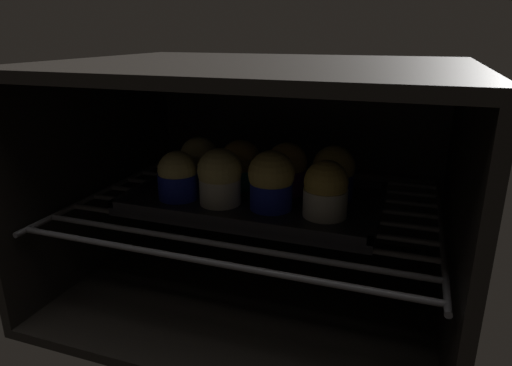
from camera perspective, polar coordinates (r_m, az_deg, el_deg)
The scene contains 11 objects.
oven_cavity at distance 73.76cm, azimuth 1.21°, elevation 0.67°, with size 59.00×47.00×37.00cm.
oven_rack at distance 71.11cm, azimuth 0.11°, elevation -2.93°, with size 54.80×42.00×0.80cm.
baking_tray at distance 70.37cm, azimuth -0.00°, elevation -2.21°, with size 37.66×22.51×2.20cm.
muffin_row0_col0 at distance 69.98cm, azimuth -9.79°, elevation 0.83°, with size 6.14×6.14×7.40cm.
muffin_row0_col1 at distance 66.79cm, azimuth -4.56°, elevation 0.70°, with size 6.57×6.57×8.38cm.
muffin_row0_col2 at distance 64.63cm, azimuth 1.93°, elevation 0.25°, with size 6.67×6.67×8.57cm.
muffin_row0_col3 at distance 62.78cm, azimuth 8.74°, elevation -0.90°, with size 6.14×6.14×7.96cm.
muffin_row1_col0 at distance 76.97cm, azimuth -7.13°, elevation 2.76°, with size 6.38×6.38×7.82cm.
muffin_row1_col1 at distance 74.16cm, azimuth -1.95°, elevation 2.29°, with size 6.65×6.65×7.80cm.
muffin_row1_col2 at distance 71.59cm, azimuth 3.87°, elevation 1.75°, with size 6.37×6.37×8.04cm.
muffin_row1_col3 at distance 70.03cm, azimuth 9.68°, elevation 1.20°, with size 6.47×6.47×8.14cm.
Camera 1 is at (22.05, -40.44, 39.52)cm, focal length 31.89 mm.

